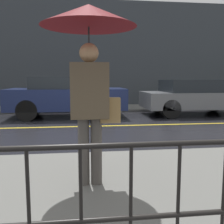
{
  "coord_description": "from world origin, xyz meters",
  "views": [
    {
      "loc": [
        -0.16,
        -7.59,
        1.39
      ],
      "look_at": [
        0.54,
        -2.09,
        0.68
      ],
      "focal_mm": 42.0,
      "sensor_mm": 36.0,
      "label": 1
    }
  ],
  "objects": [
    {
      "name": "pedestrian",
      "position": [
        -0.03,
        -4.49,
        1.81
      ],
      "size": [
        1.1,
        1.1,
        2.12
      ],
      "rotation": [
        0.0,
        0.0,
        3.14
      ],
      "color": "#4C4742",
      "rests_on": "sidewalk_near"
    },
    {
      "name": "ground_plane",
      "position": [
        0.0,
        0.0,
        0.0
      ],
      "size": [
        80.0,
        80.0,
        0.0
      ],
      "primitive_type": "plane",
      "color": "black"
    },
    {
      "name": "car_grey",
      "position": [
        4.23,
        1.99,
        0.7
      ],
      "size": [
        3.95,
        1.85,
        1.35
      ],
      "color": "slate",
      "rests_on": "ground_plane"
    },
    {
      "name": "car_navy",
      "position": [
        -0.6,
        1.99,
        0.76
      ],
      "size": [
        4.14,
        1.8,
        1.45
      ],
      "color": "#19234C",
      "rests_on": "ground_plane"
    },
    {
      "name": "building_storefront",
      "position": [
        0.0,
        5.45,
        2.56
      ],
      "size": [
        28.0,
        0.3,
        5.12
      ],
      "color": "#383D42",
      "rests_on": "ground_plane"
    },
    {
      "name": "sidewalk_far",
      "position": [
        0.0,
        4.2,
        0.05
      ],
      "size": [
        28.0,
        2.2,
        0.11
      ],
      "color": "slate",
      "rests_on": "ground_plane"
    },
    {
      "name": "railing_foreground",
      "position": [
        -0.0,
        -6.03,
        0.67
      ],
      "size": [
        12.0,
        0.04,
        0.89
      ],
      "color": "black",
      "rests_on": "sidewalk_near"
    },
    {
      "name": "lane_marking",
      "position": [
        0.0,
        0.0,
        0.0
      ],
      "size": [
        25.2,
        0.12,
        0.01
      ],
      "color": "gold",
      "rests_on": "ground_plane"
    },
    {
      "name": "sidewalk_near",
      "position": [
        0.0,
        -4.69,
        0.05
      ],
      "size": [
        28.0,
        3.18,
        0.11
      ],
      "color": "slate",
      "rests_on": "ground_plane"
    }
  ]
}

